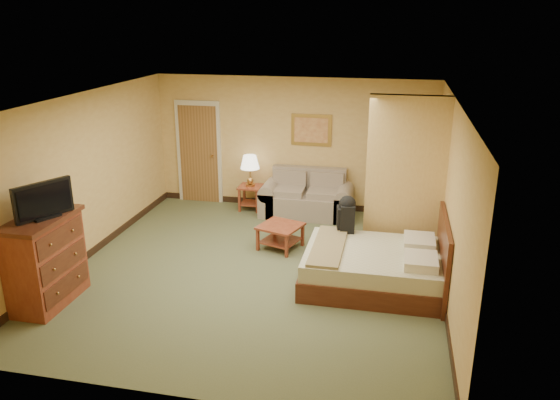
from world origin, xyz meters
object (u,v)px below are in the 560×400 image
(coffee_table, at_px, (280,232))
(bed, at_px, (377,266))
(dresser, at_px, (46,260))
(loveseat, at_px, (307,201))

(coffee_table, relative_size, bed, 0.41)
(bed, bearing_deg, dresser, -161.60)
(coffee_table, distance_m, dresser, 3.62)
(loveseat, relative_size, coffee_table, 2.19)
(coffee_table, bearing_deg, dresser, -137.69)
(loveseat, xyz_separation_m, coffee_table, (-0.17, -1.67, 0.00))
(coffee_table, distance_m, bed, 1.91)
(loveseat, bearing_deg, bed, -61.36)
(loveseat, height_order, coffee_table, loveseat)
(coffee_table, bearing_deg, bed, -31.61)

